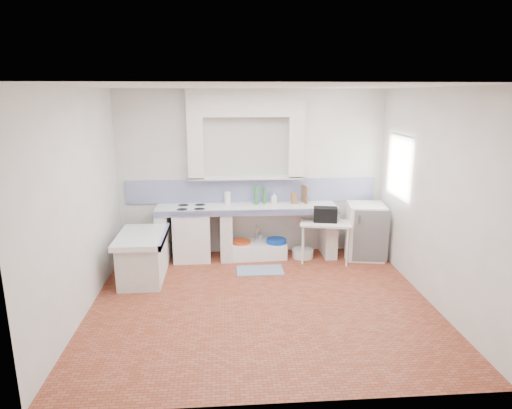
{
  "coord_description": "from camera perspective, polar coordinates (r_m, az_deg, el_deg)",
  "views": [
    {
      "loc": [
        -0.47,
        -5.4,
        2.71
      ],
      "look_at": [
        0.0,
        1.0,
        1.1
      ],
      "focal_mm": 30.95,
      "sensor_mm": 36.0,
      "label": 1
    }
  ],
  "objects": [
    {
      "name": "paper_towel",
      "position": [
        7.44,
        -3.69,
        0.84
      ],
      "size": [
        0.11,
        0.11,
        0.21
      ],
      "primitive_type": "cylinder",
      "rotation": [
        0.0,
        0.0,
        0.07
      ],
      "color": "white",
      "rests_on": "counter_slab"
    },
    {
      "name": "wall_right",
      "position": [
        6.19,
        22.01,
        0.82
      ],
      "size": [
        0.0,
        4.5,
        4.5
      ],
      "primitive_type": "plane",
      "rotation": [
        1.57,
        0.0,
        -1.57
      ],
      "color": "silver",
      "rests_on": "ground"
    },
    {
      "name": "bucket_orange",
      "position": [
        7.58,
        1.34,
        -5.85
      ],
      "size": [
        0.33,
        0.33,
        0.25
      ],
      "primitive_type": "cylinder",
      "rotation": [
        0.0,
        0.0,
        -0.24
      ],
      "color": "orange",
      "rests_on": "ground"
    },
    {
      "name": "counter_lip",
      "position": [
        7.07,
        -1.06,
        -1.07
      ],
      "size": [
        3.0,
        0.04,
        0.1
      ],
      "primitive_type": "cube",
      "color": "navy",
      "rests_on": "ground"
    },
    {
      "name": "counter_pier_right",
      "position": [
        7.67,
        9.36,
        -3.55
      ],
      "size": [
        0.2,
        0.55,
        0.82
      ],
      "primitive_type": "cube",
      "color": "silver",
      "rests_on": "ground"
    },
    {
      "name": "lace_valance",
      "position": [
        7.19,
        18.49,
        7.54
      ],
      "size": [
        0.01,
        0.84,
        0.24
      ],
      "primitive_type": "cube",
      "color": "white",
      "rests_on": "ground"
    },
    {
      "name": "black_bag",
      "position": [
        7.3,
        8.95,
        -1.3
      ],
      "size": [
        0.41,
        0.29,
        0.24
      ],
      "primitive_type": "cube",
      "rotation": [
        0.0,
        0.0,
        -0.19
      ],
      "color": "black",
      "rests_on": "side_table"
    },
    {
      "name": "wall_front",
      "position": [
        3.67,
        3.49,
        -6.87
      ],
      "size": [
        4.5,
        0.0,
        4.5
      ],
      "primitive_type": "plane",
      "rotation": [
        -1.57,
        0.0,
        0.0
      ],
      "color": "silver",
      "rests_on": "ground"
    },
    {
      "name": "bucket_red",
      "position": [
        7.54,
        -1.93,
        -5.77
      ],
      "size": [
        0.35,
        0.35,
        0.3
      ],
      "primitive_type": "cylinder",
      "rotation": [
        0.0,
        0.0,
        0.08
      ],
      "color": "#C94114",
      "rests_on": "ground"
    },
    {
      "name": "alcove_mass",
      "position": [
        7.28,
        -1.33,
        13.03
      ],
      "size": [
        1.9,
        0.25,
        0.45
      ],
      "primitive_type": "cube",
      "color": "silver",
      "rests_on": "ground"
    },
    {
      "name": "cutting_board",
      "position": [
        7.56,
        6.29,
        1.34
      ],
      "size": [
        0.07,
        0.22,
        0.3
      ],
      "primitive_type": "cube",
      "rotation": [
        0.0,
        0.0,
        0.21
      ],
      "color": "brown",
      "rests_on": "counter_slab"
    },
    {
      "name": "water_bottle_a",
      "position": [
        7.71,
        0.14,
        -5.36
      ],
      "size": [
        0.08,
        0.08,
        0.28
      ],
      "primitive_type": "cylinder",
      "rotation": [
        0.0,
        0.0,
        -0.03
      ],
      "color": "silver",
      "rests_on": "ground"
    },
    {
      "name": "wall_back",
      "position": [
        7.53,
        -0.56,
        4.07
      ],
      "size": [
        4.5,
        0.0,
        4.5
      ],
      "primitive_type": "plane",
      "rotation": [
        1.57,
        0.0,
        0.0
      ],
      "color": "silver",
      "rests_on": "ground"
    },
    {
      "name": "window_frame",
      "position": [
        7.29,
        19.31,
        4.54
      ],
      "size": [
        0.35,
        0.86,
        1.06
      ],
      "primitive_type": "cube",
      "color": "#3C2313",
      "rests_on": "ground"
    },
    {
      "name": "side_table",
      "position": [
        7.4,
        8.88,
        -4.78
      ],
      "size": [
        0.89,
        0.62,
        0.04
      ],
      "primitive_type": "cube",
      "rotation": [
        0.0,
        0.0,
        -0.22
      ],
      "color": "white",
      "rests_on": "ground"
    },
    {
      "name": "rug",
      "position": [
        7.04,
        0.5,
        -8.49
      ],
      "size": [
        0.73,
        0.43,
        0.01
      ],
      "primitive_type": "cube",
      "rotation": [
        0.0,
        0.0,
        0.01
      ],
      "color": "#34548D",
      "rests_on": "ground"
    },
    {
      "name": "fridge",
      "position": [
        7.68,
        13.93,
        -3.34
      ],
      "size": [
        0.68,
        0.68,
        0.93
      ],
      "primitive_type": "cube",
      "rotation": [
        0.0,
        0.0,
        -0.15
      ],
      "color": "white",
      "rests_on": "ground"
    },
    {
      "name": "peninsula_base",
      "position": [
        6.85,
        -14.37,
        -6.88
      ],
      "size": [
        0.6,
        1.0,
        0.62
      ],
      "primitive_type": "cube",
      "color": "silver",
      "rests_on": "ground"
    },
    {
      "name": "peninsula_lip",
      "position": [
        6.68,
        -11.76,
        -4.08
      ],
      "size": [
        0.04,
        1.1,
        0.1
      ],
      "primitive_type": "cube",
      "color": "navy",
      "rests_on": "ground"
    },
    {
      "name": "water_bottle_b",
      "position": [
        7.7,
        0.59,
        -5.15
      ],
      "size": [
        0.12,
        0.12,
        0.34
      ],
      "primitive_type": "cylinder",
      "rotation": [
        0.0,
        0.0,
        0.41
      ],
      "color": "silver",
      "rests_on": "ground"
    },
    {
      "name": "green_bottle_b",
      "position": [
        7.47,
        1.09,
        1.19
      ],
      "size": [
        0.08,
        0.08,
        0.29
      ],
      "primitive_type": "cylinder",
      "rotation": [
        0.0,
        0.0,
        0.4
      ],
      "color": "#2B6F39",
      "rests_on": "counter_slab"
    },
    {
      "name": "basin_white",
      "position": [
        7.62,
        6.05,
        -6.27
      ],
      "size": [
        0.45,
        0.45,
        0.14
      ],
      "primitive_type": "cylinder",
      "rotation": [
        0.0,
        0.0,
        -0.28
      ],
      "color": "white",
      "rests_on": "ground"
    },
    {
      "name": "green_bottle_a",
      "position": [
        7.41,
        0.0,
        1.24
      ],
      "size": [
        0.08,
        0.08,
        0.32
      ],
      "primitive_type": "cylinder",
      "rotation": [
        0.0,
        0.0,
        -0.07
      ],
      "color": "#2B6F39",
      "rests_on": "counter_slab"
    },
    {
      "name": "floor",
      "position": [
        6.06,
        0.72,
        -12.49
      ],
      "size": [
        4.5,
        4.5,
        0.0
      ],
      "primitive_type": "plane",
      "color": "#964732",
      "rests_on": "ground"
    },
    {
      "name": "peninsula_top",
      "position": [
        6.74,
        -14.55,
        -4.1
      ],
      "size": [
        0.7,
        1.1,
        0.08
      ],
      "primitive_type": "cube",
      "color": "white",
      "rests_on": "ground"
    },
    {
      "name": "backsplash",
      "position": [
        7.57,
        -0.55,
        1.81
      ],
      "size": [
        4.27,
        0.03,
        0.4
      ],
      "primitive_type": "cube",
      "color": "navy",
      "rests_on": "ground"
    },
    {
      "name": "counter_pier_left",
      "position": [
        7.53,
        -11.89,
        -4.0
      ],
      "size": [
        0.2,
        0.55,
        0.82
      ],
      "primitive_type": "cube",
      "color": "silver",
      "rests_on": "ground"
    },
    {
      "name": "wall_left",
      "position": [
        5.83,
        -21.85,
        0.07
      ],
      "size": [
        0.0,
        4.5,
        4.5
      ],
      "primitive_type": "plane",
      "rotation": [
        1.57,
        0.0,
        1.57
      ],
      "color": "silver",
      "rests_on": "ground"
    },
    {
      "name": "soap_bottle",
      "position": [
        7.49,
        2.3,
        0.88
      ],
      "size": [
        0.1,
        0.1,
        0.2
      ],
      "primitive_type": "imported",
      "rotation": [
        0.0,
        0.0,
        0.18
      ],
      "color": "white",
      "rests_on": "counter_slab"
    },
    {
      "name": "stove",
      "position": [
        7.48,
        -8.25,
        -3.83
      ],
      "size": [
        0.61,
        0.59,
        0.86
      ],
      "primitive_type": "cube",
      "rotation": [
        0.0,
        0.0,
        0.01
      ],
      "color": "white",
      "rests_on": "ground"
    },
    {
      "name": "ceiling",
      "position": [
        5.42,
        0.81,
        15.03
      ],
      "size": [
        4.5,
        4.5,
        0.0
      ],
      "primitive_type": "plane",
      "rotation": [
        3.14,
        0.0,
        0.0
      ],
      "color": "silver",
      "rests_on": "ground"
    },
    {
      "name": "sink",
      "position": [
        7.58,
        0.18,
        -5.93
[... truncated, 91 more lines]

